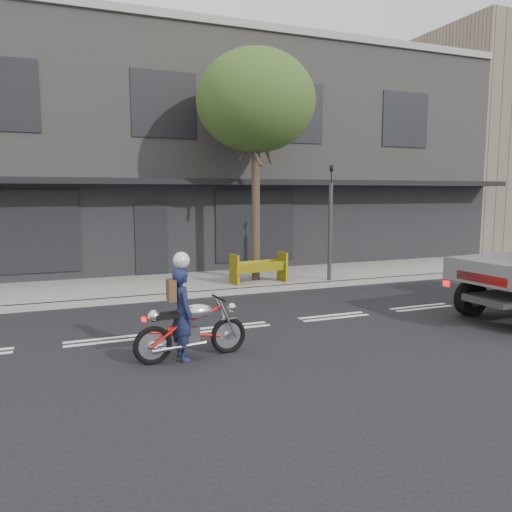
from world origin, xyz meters
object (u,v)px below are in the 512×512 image
object	(u,v)px
motorcycle	(192,328)
rider	(182,314)
traffic_light_pole	(330,229)
street_tree	(256,102)
construction_barrier	(262,268)

from	to	relation	value
motorcycle	rider	xyz separation A→B (m)	(-0.15, -0.00, 0.25)
traffic_light_pole	street_tree	bearing A→B (deg)	156.97
motorcycle	rider	bearing A→B (deg)	175.39
rider	street_tree	bearing A→B (deg)	-36.39
street_tree	motorcycle	world-z (taller)	street_tree
construction_barrier	rider	bearing A→B (deg)	-124.49
motorcycle	rider	world-z (taller)	rider
street_tree	construction_barrier	distance (m)	4.73
street_tree	construction_barrier	xyz separation A→B (m)	(-0.09, -0.70, -4.68)
rider	construction_barrier	distance (m)	6.11
street_tree	motorcycle	distance (m)	8.19
traffic_light_pole	construction_barrier	bearing A→B (deg)	175.85
construction_barrier	street_tree	bearing A→B (deg)	82.56
rider	construction_barrier	world-z (taller)	rider
street_tree	motorcycle	bearing A→B (deg)	-120.66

